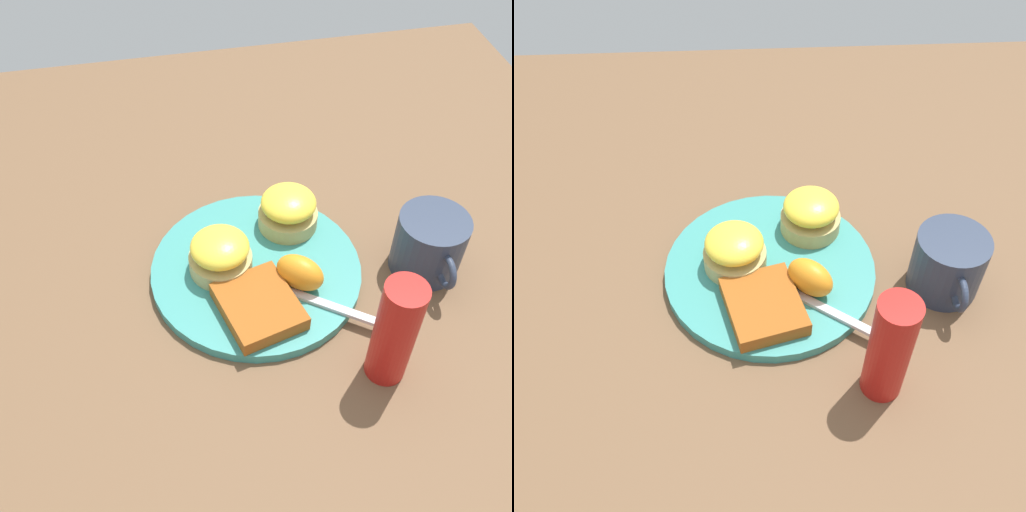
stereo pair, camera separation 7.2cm
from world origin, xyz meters
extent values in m
plane|color=brown|center=(0.00, 0.00, 0.00)|extent=(1.10, 1.10, 0.00)
cylinder|color=teal|center=(0.00, 0.00, 0.01)|extent=(0.26, 0.26, 0.01)
cylinder|color=tan|center=(-0.06, 0.06, 0.03)|extent=(0.08, 0.08, 0.02)
ellipsoid|color=yellow|center=(-0.06, 0.06, 0.05)|extent=(0.07, 0.07, 0.03)
cylinder|color=tan|center=(-0.01, -0.04, 0.03)|extent=(0.08, 0.08, 0.02)
ellipsoid|color=yellow|center=(-0.01, -0.04, 0.05)|extent=(0.07, 0.07, 0.03)
cube|color=#9C5019|center=(0.07, -0.01, 0.02)|extent=(0.11, 0.10, 0.02)
ellipsoid|color=orange|center=(0.04, 0.05, 0.04)|extent=(0.07, 0.07, 0.04)
cube|color=silver|center=(0.08, 0.07, 0.02)|extent=(0.08, 0.10, 0.00)
cube|color=silver|center=(0.00, -0.04, 0.02)|extent=(0.05, 0.05, 0.00)
cylinder|color=#2D384C|center=(0.03, 0.21, 0.04)|extent=(0.09, 0.09, 0.08)
torus|color=#2D384C|center=(0.08, 0.21, 0.04)|extent=(0.04, 0.01, 0.04)
cylinder|color=#B21914|center=(0.16, 0.11, 0.07)|extent=(0.04, 0.04, 0.14)
camera|label=1|loc=(0.47, -0.10, 0.57)|focal=42.00mm
camera|label=2|loc=(0.48, -0.03, 0.57)|focal=42.00mm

